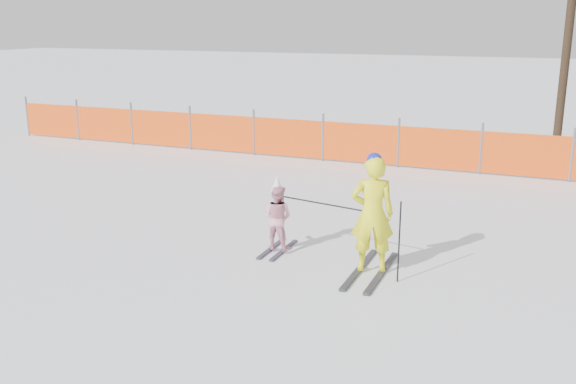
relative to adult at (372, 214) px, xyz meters
The scene contains 5 objects.
ground 1.71m from the adult, behind, with size 120.00×120.00×0.00m, color white.
adult is the anchor object (origin of this frame).
child 1.70m from the adult, 168.67° to the left, with size 0.53×1.03×1.24m.
ski_poles 0.27m from the adult, behind, with size 1.98×0.53×1.19m.
safety_fence 8.39m from the adult, 122.90° to the left, with size 17.52×0.06×1.25m.
Camera 1 is at (3.69, -8.42, 3.59)m, focal length 40.00 mm.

